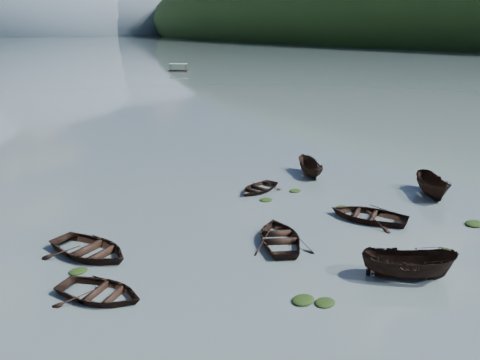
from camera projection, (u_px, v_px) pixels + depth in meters
ground_plane at (381, 284)px, 22.28m from camera, size 2400.00×2400.00×0.00m
haze_mtn_c at (19, 35)px, 805.68m from camera, size 520.00×520.00×260.00m
haze_mtn_d at (120, 34)px, 901.51m from camera, size 520.00×520.00×220.00m
rowboat_0 at (100, 297)px, 21.24m from camera, size 4.94×5.23×0.88m
rowboat_1 at (280, 242)px, 26.70m from camera, size 5.30×5.82×0.99m
rowboat_2 at (407, 278)px, 22.90m from camera, size 4.50×4.23×1.74m
rowboat_3 at (368, 219)px, 29.88m from camera, size 5.38×5.91×1.00m
rowboat_5 at (432, 195)px, 34.16m from camera, size 3.99×4.64×1.73m
rowboat_6 at (90, 255)px, 25.21m from camera, size 5.37×6.12×1.05m
rowboat_7 at (258, 191)px, 35.09m from camera, size 4.47×3.77×0.79m
rowboat_8 at (309, 175)px, 38.84m from camera, size 2.97×4.21×1.52m
weed_clump_0 at (325, 304)px, 20.74m from camera, size 0.98×0.80×0.21m
weed_clump_1 at (303, 301)px, 20.92m from camera, size 1.10×0.88×0.24m
weed_clump_2 at (445, 254)px, 25.25m from camera, size 1.21×0.97×0.26m
weed_clump_3 at (342, 208)px, 31.78m from camera, size 0.79×0.67×0.18m
weed_clump_4 at (474, 225)px, 29.03m from camera, size 1.29×1.02×0.27m
weed_clump_5 at (78, 272)px, 23.43m from camera, size 0.93×0.75×0.20m
weed_clump_6 at (266, 200)px, 33.14m from camera, size 0.95×0.79×0.20m
weed_clump_7 at (295, 191)px, 34.96m from camera, size 0.94×0.75×0.21m
pontoon_right at (178, 71)px, 131.64m from camera, size 5.39×5.02×2.00m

